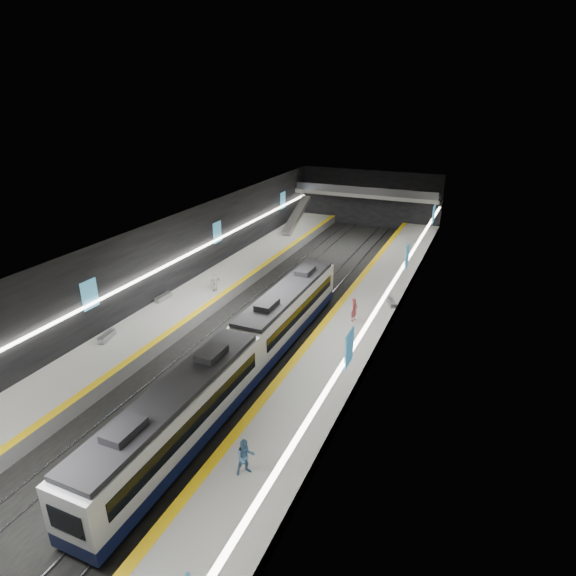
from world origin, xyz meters
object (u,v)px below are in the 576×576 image
at_px(bench_left_near, 107,336).
at_px(bench_right_far, 392,302).
at_px(passenger_right_b, 245,457).
at_px(bench_left_far, 163,297).
at_px(escalator, 296,215).
at_px(passenger_right_a, 354,310).
at_px(train, 243,352).
at_px(passenger_left_a, 215,282).

height_order(bench_left_near, bench_right_far, bench_left_near).
bearing_deg(passenger_right_b, bench_left_far, 94.43).
distance_m(escalator, bench_left_near, 34.07).
height_order(passenger_right_a, passenger_right_b, passenger_right_b).
height_order(bench_left_near, bench_left_far, bench_left_far).
bearing_deg(train, passenger_left_a, 129.17).
xyz_separation_m(bench_left_near, bench_right_far, (18.40, 14.80, -0.02)).
bearing_deg(escalator, bench_left_far, -94.35).
relative_size(escalator, passenger_right_a, 4.12).
bearing_deg(escalator, passenger_right_a, -57.78).
xyz_separation_m(train, bench_left_far, (-12.00, 7.15, -0.97)).
bearing_deg(bench_left_near, bench_right_far, 27.33).
bearing_deg(train, passenger_right_b, -60.99).
xyz_separation_m(escalator, passenger_right_b, (14.71, -41.95, -0.92)).
xyz_separation_m(bench_left_far, passenger_right_b, (16.71, -15.65, 0.75)).
distance_m(escalator, passenger_left_a, 22.74).
xyz_separation_m(bench_left_near, bench_left_far, (-0.60, 7.70, 0.01)).
height_order(bench_right_far, passenger_left_a, passenger_left_a).
distance_m(train, bench_left_far, 14.00).
bearing_deg(bench_left_near, bench_left_far, 82.97).
height_order(train, passenger_right_b, train).
bearing_deg(bench_left_far, escalator, 87.88).
distance_m(bench_left_far, passenger_right_a, 17.07).
relative_size(bench_left_far, passenger_left_a, 1.03).
bearing_deg(passenger_right_a, escalator, 44.24).
xyz_separation_m(train, escalator, (-10.00, 33.46, 0.70)).
xyz_separation_m(bench_left_near, passenger_right_b, (16.11, -7.95, 0.76)).
bearing_deg(bench_right_far, bench_left_far, 176.24).
bearing_deg(train, escalator, 106.64).
bearing_deg(train, bench_right_far, 63.84).
relative_size(train, bench_right_far, 17.95).
height_order(bench_left_near, passenger_left_a, passenger_left_a).
xyz_separation_m(train, passenger_right_b, (4.71, -8.50, -0.21)).
bearing_deg(bench_left_far, passenger_left_a, 50.54).
bearing_deg(bench_left_far, bench_right_far, 22.71).
bearing_deg(passenger_right_b, train, 76.57).
bearing_deg(passenger_left_a, bench_left_far, -18.31).
bearing_deg(train, bench_left_near, -177.25).
distance_m(bench_left_near, passenger_left_a, 11.64).
relative_size(escalator, bench_right_far, 4.78).
bearing_deg(passenger_left_a, passenger_right_a, 109.81).
xyz_separation_m(escalator, bench_left_far, (-2.00, -26.30, -1.67)).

